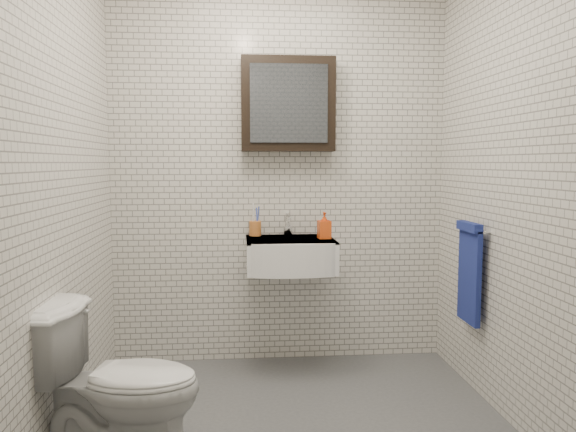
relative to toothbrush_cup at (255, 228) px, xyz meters
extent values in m
cube|color=#494C51|center=(0.16, -0.94, -0.90)|extent=(2.20, 2.00, 0.01)
cube|color=silver|center=(0.16, 0.06, 0.35)|extent=(2.20, 0.02, 2.50)
cube|color=silver|center=(0.16, -1.94, 0.35)|extent=(2.20, 0.02, 2.50)
cube|color=silver|center=(-0.94, -0.94, 0.35)|extent=(0.02, 2.00, 2.50)
cube|color=silver|center=(1.26, -0.94, 0.35)|extent=(0.02, 2.00, 2.50)
cube|color=white|center=(0.21, -0.17, -0.15)|extent=(0.55, 0.45, 0.20)
cylinder|color=silver|center=(0.21, -0.15, -0.07)|extent=(0.31, 0.31, 0.02)
cylinder|color=silver|center=(0.21, -0.15, -0.06)|extent=(0.04, 0.04, 0.01)
cube|color=white|center=(0.21, -0.17, -0.06)|extent=(0.55, 0.45, 0.01)
cylinder|color=silver|center=(0.21, 0.00, -0.02)|extent=(0.06, 0.06, 0.06)
cylinder|color=silver|center=(0.21, 0.00, 0.04)|extent=(0.03, 0.03, 0.08)
cylinder|color=silver|center=(0.21, -0.06, 0.07)|extent=(0.02, 0.12, 0.02)
cube|color=silver|center=(0.21, 0.03, 0.09)|extent=(0.02, 0.09, 0.01)
cube|color=black|center=(0.21, -0.01, 0.80)|extent=(0.60, 0.14, 0.60)
cube|color=#3F444C|center=(0.21, -0.09, 0.80)|extent=(0.49, 0.01, 0.49)
cylinder|color=silver|center=(1.22, -0.59, 0.05)|extent=(0.02, 0.30, 0.02)
cylinder|color=silver|center=(1.24, -0.46, 0.05)|extent=(0.04, 0.02, 0.02)
cylinder|color=silver|center=(1.24, -0.72, 0.05)|extent=(0.04, 0.02, 0.02)
cube|color=navy|center=(1.21, -0.59, -0.22)|extent=(0.03, 0.26, 0.54)
cube|color=navy|center=(1.20, -0.59, 0.06)|extent=(0.05, 0.26, 0.05)
cylinder|color=#B9692E|center=(0.00, 0.00, -0.01)|extent=(0.10, 0.10, 0.10)
cylinder|color=white|center=(-0.01, -0.01, 0.06)|extent=(0.02, 0.03, 0.19)
cylinder|color=#3A52BC|center=(0.01, -0.01, 0.05)|extent=(0.01, 0.02, 0.17)
cylinder|color=white|center=(-0.01, 0.01, 0.06)|extent=(0.02, 0.04, 0.19)
cylinder|color=#3A52BC|center=(0.02, 0.01, 0.05)|extent=(0.02, 0.04, 0.17)
imported|color=orange|center=(0.43, -0.18, 0.03)|extent=(0.08, 0.09, 0.17)
imported|color=white|center=(-0.64, -1.24, -0.54)|extent=(0.77, 0.51, 0.73)
camera|label=1|loc=(-0.10, -3.65, 0.42)|focal=35.00mm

